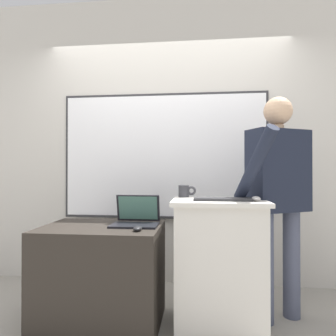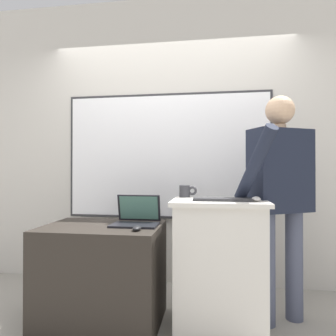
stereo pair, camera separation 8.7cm
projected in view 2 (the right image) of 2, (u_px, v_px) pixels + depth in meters
The scene contains 9 objects.
back_wall at pixel (171, 140), 3.16m from camera, with size 6.40×0.17×2.97m.
lectern_podium at pixel (219, 264), 2.17m from camera, with size 0.68×0.50×0.94m.
side_desk at pixel (102, 274), 2.27m from camera, with size 0.89×0.63×0.74m.
person_presenter at pixel (280, 189), 2.28m from camera, with size 0.64×0.72×1.73m.
laptop at pixel (137, 217), 2.31m from camera, with size 0.35×0.28×0.22m.
wireless_keyboard at pixel (222, 199), 2.11m from camera, with size 0.40×0.13×0.02m.
computer_mouse_by_laptop at pixel (137, 228), 2.07m from camera, with size 0.06×0.10×0.03m.
computer_mouse_by_keyboard at pixel (256, 199), 2.06m from camera, with size 0.06×0.10×0.03m.
coffee_mug at pixel (186, 191), 2.39m from camera, with size 0.14×0.09×0.10m.
Camera 2 is at (0.42, -1.82, 1.16)m, focal length 32.00 mm.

